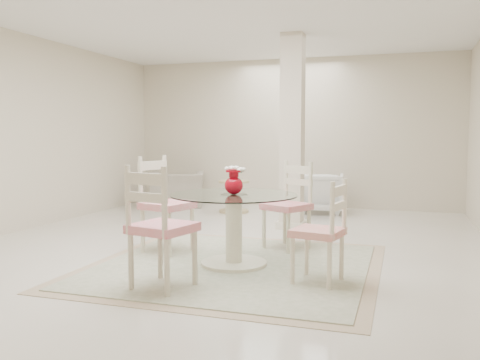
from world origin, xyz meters
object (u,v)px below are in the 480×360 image
(dining_table, at_px, (234,230))
(armchair_white, at_px, (321,193))
(recliner_taupe, at_px, (177,189))
(red_vase, at_px, (234,181))
(dining_chair_west, at_px, (162,197))
(column, at_px, (292,132))
(side_table, at_px, (234,198))
(dining_chair_south, at_px, (157,219))
(dining_chair_north, at_px, (291,199))
(dining_chair_east, at_px, (325,224))

(dining_table, xyz_separation_m, armchair_white, (0.28, 3.83, -0.03))
(dining_table, bearing_deg, recliner_taupe, 122.23)
(red_vase, relative_size, armchair_white, 0.38)
(red_vase, height_order, recliner_taupe, red_vase)
(armchair_white, bearing_deg, dining_chair_west, 64.62)
(recliner_taupe, bearing_deg, column, 128.16)
(dining_table, height_order, dining_chair_west, dining_chair_west)
(armchair_white, bearing_deg, side_table, 10.67)
(red_vase, distance_m, dining_chair_south, 1.06)
(armchair_white, bearing_deg, recliner_taupe, -4.12)
(dining_chair_north, height_order, dining_chair_south, dining_chair_south)
(dining_chair_south, xyz_separation_m, side_table, (-0.79, 4.37, -0.36))
(column, bearing_deg, dining_chair_west, -119.20)
(dining_chair_north, xyz_separation_m, dining_chair_west, (-1.33, -0.60, 0.04))
(dining_table, relative_size, recliner_taupe, 1.29)
(red_vase, distance_m, recliner_taupe, 4.47)
(dining_chair_south, height_order, side_table, dining_chair_south)
(armchair_white, bearing_deg, dining_chair_north, 86.11)
(dining_table, xyz_separation_m, dining_chair_south, (-0.35, -0.96, 0.25))
(dining_table, xyz_separation_m, red_vase, (0.00, 0.00, 0.49))
(recliner_taupe, bearing_deg, dining_chair_north, 113.57)
(dining_table, height_order, red_vase, red_vase)
(column, height_order, dining_chair_south, column)
(dining_chair_east, bearing_deg, armchair_white, -159.71)
(dining_chair_north, height_order, armchair_white, dining_chair_north)
(dining_chair_north, bearing_deg, recliner_taupe, 162.11)
(armchair_white, bearing_deg, dining_chair_south, 76.82)
(red_vase, bearing_deg, side_table, 108.55)
(column, relative_size, armchair_white, 3.65)
(recliner_taupe, bearing_deg, dining_chair_south, 92.39)
(column, height_order, dining_table, column)
(red_vase, distance_m, armchair_white, 3.87)
(red_vase, relative_size, dining_chair_west, 0.24)
(dining_chair_west, distance_m, armchair_white, 3.70)
(dining_table, bearing_deg, dining_chair_north, 68.84)
(dining_table, relative_size, side_table, 2.32)
(dining_table, height_order, dining_chair_south, dining_chair_south)
(red_vase, bearing_deg, recliner_taupe, 122.25)
(recliner_taupe, bearing_deg, red_vase, 101.51)
(dining_table, distance_m, recliner_taupe, 4.44)
(dining_chair_west, bearing_deg, recliner_taupe, 38.31)
(dining_chair_east, height_order, dining_chair_north, dining_chair_north)
(dining_chair_south, distance_m, recliner_taupe, 5.14)
(red_vase, distance_m, dining_chair_east, 1.07)
(dining_chair_east, relative_size, recliner_taupe, 1.04)
(dining_chair_east, bearing_deg, column, -150.85)
(column, relative_size, dining_table, 2.15)
(dining_chair_west, distance_m, dining_chair_south, 1.45)
(dining_chair_east, distance_m, side_table, 4.31)
(armchair_white, height_order, side_table, armchair_white)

